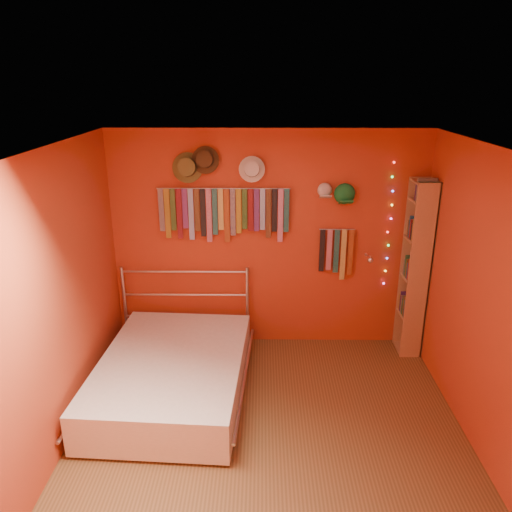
{
  "coord_description": "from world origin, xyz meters",
  "views": [
    {
      "loc": [
        -0.07,
        -3.6,
        3.0
      ],
      "look_at": [
        -0.13,
        0.9,
        1.38
      ],
      "focal_mm": 35.0,
      "sensor_mm": 36.0,
      "label": 1
    }
  ],
  "objects_px": {
    "tie_rack": "(224,211)",
    "bed": "(173,374)",
    "reading_lamp": "(370,259)",
    "bookshelf": "(419,268)"
  },
  "relations": [
    {
      "from": "reading_lamp",
      "to": "bed",
      "type": "bearing_deg",
      "value": -156.51
    },
    {
      "from": "bookshelf",
      "to": "reading_lamp",
      "type": "bearing_deg",
      "value": 179.83
    },
    {
      "from": "reading_lamp",
      "to": "bed",
      "type": "height_order",
      "value": "reading_lamp"
    },
    {
      "from": "bookshelf",
      "to": "bed",
      "type": "xyz_separation_m",
      "value": [
        -2.61,
        -0.89,
        -0.79
      ]
    },
    {
      "from": "tie_rack",
      "to": "bed",
      "type": "relative_size",
      "value": 0.71
    },
    {
      "from": "tie_rack",
      "to": "reading_lamp",
      "type": "relative_size",
      "value": 5.17
    },
    {
      "from": "tie_rack",
      "to": "bed",
      "type": "height_order",
      "value": "tie_rack"
    },
    {
      "from": "reading_lamp",
      "to": "bookshelf",
      "type": "distance_m",
      "value": 0.56
    },
    {
      "from": "bookshelf",
      "to": "bed",
      "type": "height_order",
      "value": "bookshelf"
    },
    {
      "from": "tie_rack",
      "to": "reading_lamp",
      "type": "distance_m",
      "value": 1.69
    }
  ]
}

